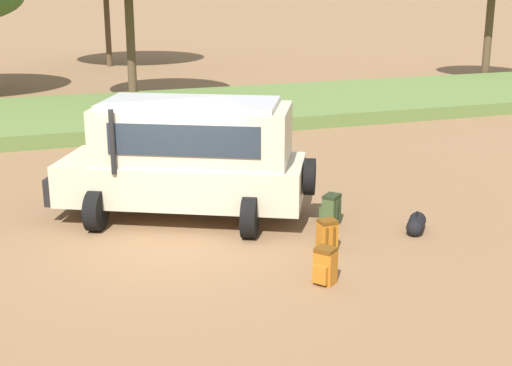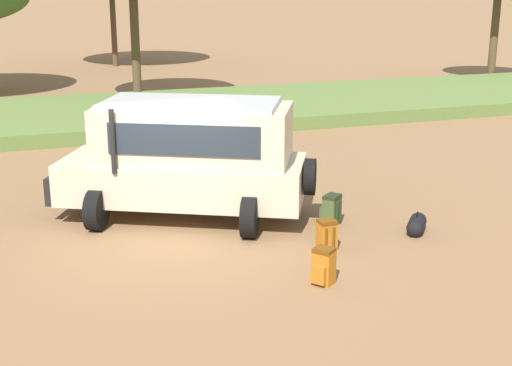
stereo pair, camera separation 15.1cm
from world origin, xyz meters
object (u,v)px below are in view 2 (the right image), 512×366
backpack_beside_front_wheel (326,235)px  backpack_cluster_center (331,210)px  backpack_near_rear_wheel (323,267)px  duffel_bag_low_black_case (417,224)px  safari_vehicle (188,157)px

backpack_beside_front_wheel → backpack_cluster_center: 1.39m
backpack_near_rear_wheel → duffel_bag_low_black_case: 3.15m
duffel_bag_low_black_case → backpack_cluster_center: bearing=144.7°
safari_vehicle → backpack_near_rear_wheel: safari_vehicle is taller
safari_vehicle → backpack_beside_front_wheel: (1.96, -2.54, -1.02)m
backpack_cluster_center → duffel_bag_low_black_case: 1.69m
backpack_cluster_center → backpack_near_rear_wheel: size_ratio=1.00×
safari_vehicle → duffel_bag_low_black_case: bearing=-29.9°
backpack_near_rear_wheel → duffel_bag_low_black_case: bearing=31.0°
safari_vehicle → backpack_beside_front_wheel: bearing=-52.4°
safari_vehicle → backpack_beside_front_wheel: 3.37m
backpack_near_rear_wheel → duffel_bag_low_black_case: backpack_near_rear_wheel is taller
backpack_cluster_center → safari_vehicle: bearing=153.2°
safari_vehicle → backpack_near_rear_wheel: bearing=-71.7°
safari_vehicle → backpack_cluster_center: size_ratio=8.68×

